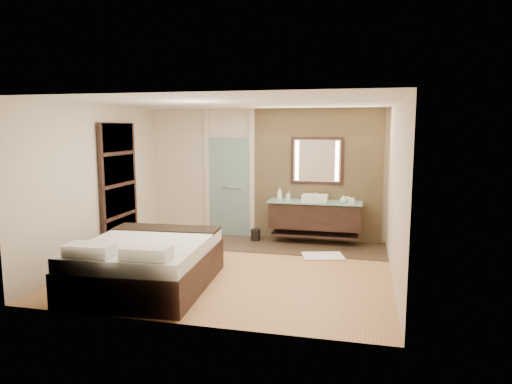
% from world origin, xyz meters
% --- Properties ---
extents(floor, '(5.00, 5.00, 0.00)m').
position_xyz_m(floor, '(0.00, 0.00, 0.00)').
color(floor, '#AF7D49').
rests_on(floor, ground).
extents(tile_strip, '(3.80, 1.30, 0.01)m').
position_xyz_m(tile_strip, '(0.60, 1.60, 0.01)').
color(tile_strip, '#39271F').
rests_on(tile_strip, floor).
extents(stone_wall, '(2.60, 0.08, 2.70)m').
position_xyz_m(stone_wall, '(1.10, 2.21, 1.35)').
color(stone_wall, tan).
rests_on(stone_wall, floor).
extents(vanity, '(1.85, 0.55, 0.88)m').
position_xyz_m(vanity, '(1.10, 1.92, 0.58)').
color(vanity, black).
rests_on(vanity, stone_wall).
extents(mirror_unit, '(1.06, 0.04, 0.96)m').
position_xyz_m(mirror_unit, '(1.10, 2.16, 1.65)').
color(mirror_unit, black).
rests_on(mirror_unit, stone_wall).
extents(frosted_door, '(1.10, 0.12, 2.70)m').
position_xyz_m(frosted_door, '(-0.75, 2.20, 1.14)').
color(frosted_door, silver).
rests_on(frosted_door, floor).
extents(shoji_partition, '(0.06, 1.20, 2.40)m').
position_xyz_m(shoji_partition, '(-2.43, 0.60, 1.21)').
color(shoji_partition, black).
rests_on(shoji_partition, floor).
extents(bed, '(1.89, 2.30, 0.84)m').
position_xyz_m(bed, '(-1.02, -1.14, 0.35)').
color(bed, black).
rests_on(bed, floor).
extents(bath_mat, '(0.83, 0.67, 0.02)m').
position_xyz_m(bath_mat, '(1.36, 0.99, 0.02)').
color(bath_mat, white).
rests_on(bath_mat, floor).
extents(waste_bin, '(0.24, 0.24, 0.25)m').
position_xyz_m(waste_bin, '(-0.10, 1.85, 0.12)').
color(waste_bin, black).
rests_on(waste_bin, floor).
extents(tissue_box, '(0.12, 0.12, 0.10)m').
position_xyz_m(tissue_box, '(1.81, 1.81, 0.92)').
color(tissue_box, silver).
rests_on(tissue_box, vanity).
extents(soap_bottle_a, '(0.13, 0.13, 0.25)m').
position_xyz_m(soap_bottle_a, '(0.39, 1.91, 0.99)').
color(soap_bottle_a, white).
rests_on(soap_bottle_a, vanity).
extents(soap_bottle_b, '(0.09, 0.09, 0.18)m').
position_xyz_m(soap_bottle_b, '(0.56, 1.92, 0.95)').
color(soap_bottle_b, '#B2B2B2').
rests_on(soap_bottle_b, vanity).
extents(soap_bottle_c, '(0.15, 0.15, 0.15)m').
position_xyz_m(soap_bottle_c, '(1.65, 1.80, 0.94)').
color(soap_bottle_c, '#BEEEE5').
rests_on(soap_bottle_c, vanity).
extents(cup, '(0.16, 0.16, 0.10)m').
position_xyz_m(cup, '(1.71, 1.98, 0.91)').
color(cup, white).
rests_on(cup, vanity).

